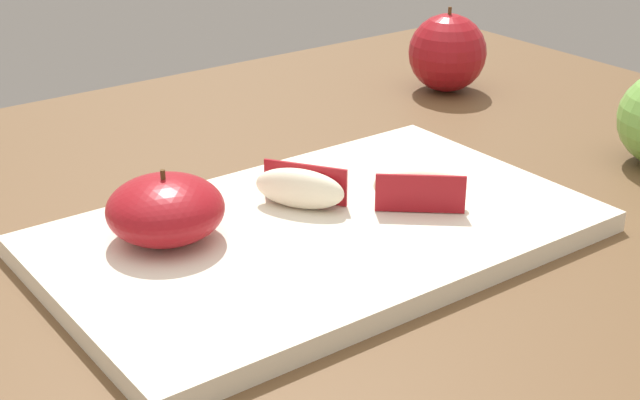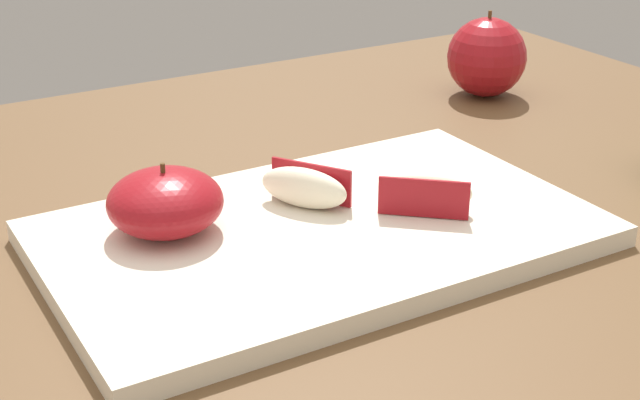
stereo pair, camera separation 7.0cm
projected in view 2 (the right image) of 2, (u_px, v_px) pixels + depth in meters
The scene contains 6 objects.
dining_table at pixel (243, 343), 0.79m from camera, with size 1.26×0.81×0.76m.
cutting_board at pixel (320, 234), 0.71m from camera, with size 0.41×0.25×0.02m.
apple_half_skin_up at pixel (165, 202), 0.68m from camera, with size 0.09×0.09×0.05m.
apple_wedge_left at pixel (425, 192), 0.72m from camera, with size 0.07×0.07×0.03m.
apple_wedge_near_knife at pixel (304, 187), 0.73m from camera, with size 0.06×0.07×0.03m.
whole_apple_red_delicious at pixel (487, 57), 1.03m from camera, with size 0.09×0.09×0.10m.
Camera 2 is at (-0.28, -0.61, 1.09)m, focal length 51.79 mm.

